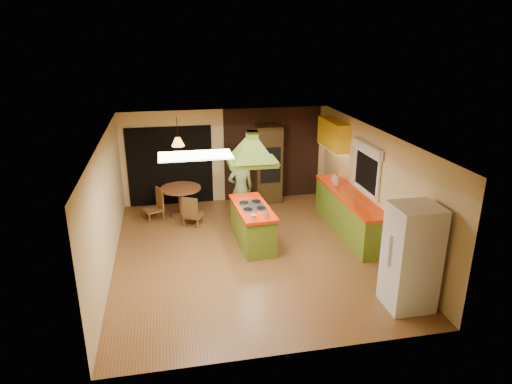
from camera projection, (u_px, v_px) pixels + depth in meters
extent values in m
plane|color=brown|center=(249.00, 252.00, 9.61)|extent=(6.50, 6.50, 0.00)
plane|color=beige|center=(227.00, 156.00, 12.19)|extent=(5.50, 0.00, 5.50)
plane|color=beige|center=(292.00, 278.00, 6.19)|extent=(5.50, 0.00, 5.50)
plane|color=beige|center=(107.00, 207.00, 8.68)|extent=(0.00, 6.50, 6.50)
plane|color=beige|center=(375.00, 188.00, 9.70)|extent=(0.00, 6.50, 6.50)
plane|color=silver|center=(248.00, 136.00, 8.77)|extent=(6.50, 6.50, 0.00)
cube|color=#381E14|center=(272.00, 154.00, 12.40)|extent=(2.64, 0.03, 2.50)
cube|color=black|center=(170.00, 166.00, 11.96)|extent=(2.20, 0.03, 2.10)
cube|color=olive|center=(349.00, 214.00, 10.47)|extent=(0.58, 3.00, 0.86)
cube|color=#E53807|center=(350.00, 195.00, 10.32)|extent=(0.62, 3.05, 0.06)
cube|color=yellow|center=(333.00, 134.00, 11.46)|extent=(0.34, 1.40, 0.70)
cube|color=black|center=(367.00, 169.00, 9.96)|extent=(0.03, 1.16, 0.96)
cube|color=white|center=(367.00, 149.00, 9.79)|extent=(0.10, 1.35, 0.22)
cube|color=white|center=(195.00, 156.00, 7.46)|extent=(1.20, 0.60, 0.03)
cube|color=olive|center=(252.00, 226.00, 9.90)|extent=(0.73, 1.68, 0.81)
cube|color=red|center=(252.00, 208.00, 9.76)|extent=(0.79, 1.76, 0.06)
cube|color=silver|center=(252.00, 206.00, 9.75)|extent=(0.54, 0.75, 0.02)
cube|color=#4C6519|center=(252.00, 162.00, 9.42)|extent=(1.00, 0.73, 0.12)
pyramid|color=#4C6519|center=(252.00, 138.00, 9.25)|extent=(1.00, 0.73, 0.45)
cube|color=#4C6519|center=(252.00, 134.00, 9.22)|extent=(0.22, 0.22, 0.14)
imported|color=#505D31|center=(241.00, 189.00, 10.87)|extent=(0.67, 0.48, 1.70)
cube|color=silver|center=(411.00, 257.00, 7.48)|extent=(0.75, 0.71, 1.82)
cube|color=#402E14|center=(268.00, 164.00, 12.18)|extent=(0.69, 0.59, 2.08)
cube|color=black|center=(271.00, 156.00, 11.80)|extent=(0.54, 0.03, 0.45)
cube|color=black|center=(270.00, 175.00, 11.97)|extent=(0.54, 0.03, 0.45)
cylinder|color=brown|center=(181.00, 188.00, 11.29)|extent=(1.00, 1.00, 0.05)
cylinder|color=brown|center=(181.00, 201.00, 11.41)|extent=(0.14, 0.14, 0.70)
cylinder|color=brown|center=(182.00, 214.00, 11.53)|extent=(0.56, 0.56, 0.05)
cone|color=#FF9E3F|center=(178.00, 142.00, 10.90)|extent=(0.39, 0.39, 0.20)
cylinder|color=beige|center=(337.00, 180.00, 10.94)|extent=(0.20, 0.20, 0.23)
cylinder|color=beige|center=(337.00, 181.00, 10.95)|extent=(0.15, 0.15, 0.17)
cylinder|color=beige|center=(334.00, 179.00, 11.14)|extent=(0.14, 0.14, 0.15)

